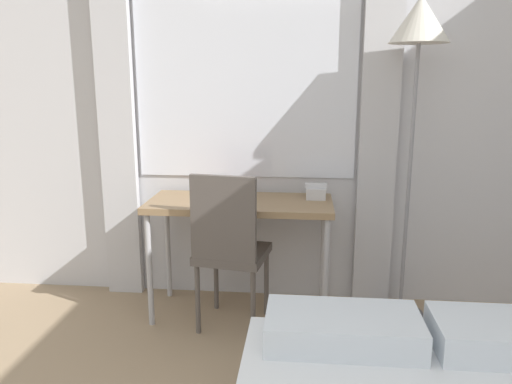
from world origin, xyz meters
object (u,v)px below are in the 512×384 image
book (223,198)px  standing_lamp (418,48)px  desk (240,212)px  telephone (316,192)px  desk_chair (229,244)px

book → standing_lamp: bearing=1.5°
desk → telephone: size_ratio=8.13×
desk_chair → telephone: desk_chair is taller
desk_chair → standing_lamp: (1.07, 0.27, 1.12)m
desk → telephone: (0.47, 0.11, 0.11)m
desk_chair → book: 0.34m
telephone → book: 0.59m
desk → desk_chair: desk_chair is taller
desk_chair → book: (-0.07, 0.24, 0.22)m
desk_chair → telephone: bearing=42.1°
desk → standing_lamp: standing_lamp is taller
standing_lamp → telephone: standing_lamp is taller
desk → telephone: 0.50m
desk_chair → desk: bearing=89.1°
desk → book: (-0.11, 0.02, 0.09)m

